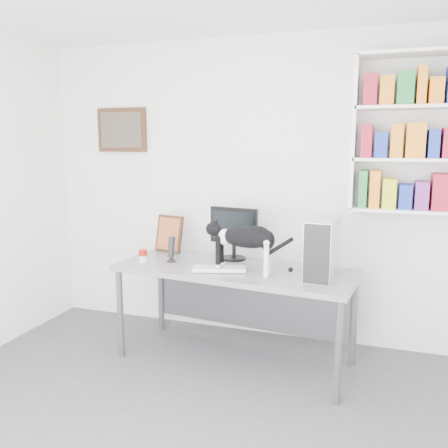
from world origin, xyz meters
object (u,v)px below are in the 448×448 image
Objects in this scene: keyboard at (219,269)px; leaning_print at (169,233)px; cat at (245,249)px; bookshelf at (421,133)px; desk at (234,315)px; soup_can at (143,256)px; pc_tower at (322,248)px; speaker at (171,249)px; monitor at (234,233)px.

leaning_print reaches higher than keyboard.
leaning_print is at bearing 151.82° from cat.
bookshelf is 0.65× the size of desk.
bookshelf reaches higher than keyboard.
leaning_print is 3.36× the size of soup_can.
bookshelf is 2.84× the size of pc_tower.
cat reaches higher than leaning_print.
speaker is 2.16× the size of soup_can.
desk is 0.91m from soup_can.
desk is 3.07× the size of cat.
keyboard is 0.70m from soup_can.
bookshelf is 2.18m from speaker.
cat is (0.13, -0.14, 0.59)m from desk.
pc_tower reaches higher than cat.
pc_tower is at bearing 11.88° from cat.
monitor is 0.44m from keyboard.
bookshelf reaches higher than speaker.
cat is (0.86, -0.49, 0.02)m from leaning_print.
keyboard is 0.95× the size of pc_tower.
pc_tower is 1.96× the size of speaker.
speaker is (-0.47, -0.24, -0.12)m from monitor.
desk is 0.99m from leaning_print.
bookshelf is at bearing 18.55° from leaning_print.
cat is at bearing -165.96° from pc_tower.
bookshelf is at bearing 18.01° from monitor.
pc_tower is 1.48m from leaning_print.
speaker is 0.64× the size of leaning_print.
monitor is at bearing 119.66° from cat.
monitor is 0.66m from leaning_print.
cat is at bearing -1.42° from speaker.
monitor reaches higher than desk.
keyboard is 0.81m from pc_tower.
keyboard is 0.82m from leaning_print.
keyboard is 4.01× the size of soup_can.
monitor reaches higher than speaker.
speaker is at bearing -178.67° from pc_tower.
bookshelf is at bearing 15.07° from soup_can.
pc_tower is at bearing 8.92° from speaker.
pc_tower is at bearing -0.91° from leaning_print.
leaning_print reaches higher than desk.
monitor is 1.32× the size of leaning_print.
pc_tower is at bearing -12.53° from monitor.
soup_can is at bearing -149.97° from speaker.
desk is 0.68m from monitor.
cat is (0.21, -0.01, 0.18)m from keyboard.
bookshelf is 3.00× the size of keyboard.
monitor is at bearing -170.02° from bookshelf.
desk is 5.50× the size of leaning_print.
desk is 4.16× the size of monitor.
leaning_print is (-0.65, 0.48, 0.16)m from keyboard.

